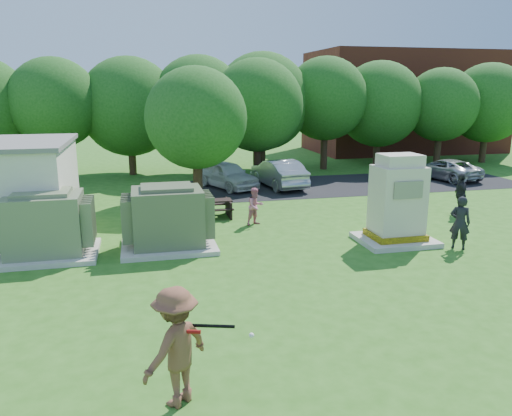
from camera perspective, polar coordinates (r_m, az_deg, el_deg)
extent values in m
plane|color=#2D6619|center=(12.85, 4.15, -9.72)|extent=(120.00, 120.00, 0.00)
cube|color=maroon|center=(43.94, 16.52, 11.54)|extent=(15.00, 8.00, 8.00)
cube|color=#232326|center=(27.40, 9.75, 2.64)|extent=(20.00, 6.00, 0.01)
cube|color=beige|center=(16.78, -22.67, -4.87)|extent=(3.00, 2.40, 0.15)
cube|color=#677453|center=(16.51, -22.97, -1.65)|extent=(2.20, 1.80, 1.80)
cube|color=#677453|center=(16.31, -23.27, 1.61)|extent=(1.60, 1.30, 0.12)
cube|color=#677453|center=(16.78, -27.25, -1.78)|extent=(0.32, 1.50, 1.35)
cube|color=#677453|center=(16.33, -18.59, -1.35)|extent=(0.32, 1.50, 1.35)
cube|color=beige|center=(16.54, -9.91, -4.26)|extent=(3.00, 2.40, 0.15)
cube|color=#545E42|center=(16.28, -10.05, -0.98)|extent=(2.20, 1.80, 1.80)
cube|color=#545E42|center=(16.07, -10.19, 2.33)|extent=(1.60, 1.30, 0.12)
cube|color=#545E42|center=(16.26, -14.52, -1.14)|extent=(0.32, 1.50, 1.35)
cube|color=#545E42|center=(16.38, -5.62, -0.66)|extent=(0.32, 1.50, 1.35)
cube|color=beige|center=(17.52, 15.57, -3.52)|extent=(2.45, 2.00, 0.17)
cube|color=yellow|center=(17.47, 15.61, -2.94)|extent=(1.73, 1.39, 0.20)
cube|color=beige|center=(17.18, 15.86, 0.94)|extent=(1.56, 1.22, 2.23)
cube|color=beige|center=(16.96, 16.14, 5.26)|extent=(1.28, 1.00, 0.39)
cube|color=gray|center=(16.54, 17.03, 1.98)|extent=(1.00, 0.04, 0.56)
cube|color=black|center=(20.05, -5.20, 0.83)|extent=(1.68, 0.65, 0.06)
cube|color=black|center=(20.60, -5.38, 0.38)|extent=(1.68, 0.23, 0.05)
cube|color=black|center=(19.62, -4.97, -0.28)|extent=(1.68, 0.23, 0.05)
cube|color=black|center=(20.04, -7.23, -0.24)|extent=(0.07, 1.26, 0.69)
cube|color=black|center=(20.24, -3.14, -0.01)|extent=(0.07, 1.26, 0.69)
imported|color=brown|center=(8.43, -9.12, -15.37)|extent=(1.48, 1.41, 2.02)
imported|color=black|center=(17.29, 22.28, -1.56)|extent=(0.76, 0.70, 1.74)
imported|color=#D06E87|center=(18.88, -0.07, 0.19)|extent=(0.86, 0.78, 1.44)
imported|color=black|center=(22.03, 22.30, 1.47)|extent=(0.66, 1.08, 1.72)
imported|color=silver|center=(26.08, -3.30, 3.82)|extent=(3.14, 4.41, 1.39)
imported|color=#A4A5A9|center=(26.31, 2.59, 4.00)|extent=(2.14, 4.63, 1.47)
imported|color=black|center=(28.88, 15.48, 4.18)|extent=(3.11, 4.75, 1.28)
imported|color=#B0B0B5|center=(30.54, 20.78, 4.17)|extent=(2.87, 4.57, 1.18)
cylinder|color=black|center=(8.30, -5.43, -13.27)|extent=(0.83, 0.30, 0.06)
cylinder|color=maroon|center=(8.15, -7.13, -13.86)|extent=(0.23, 0.13, 0.06)
sphere|color=white|center=(8.50, -0.52, -14.35)|extent=(0.09, 0.09, 0.09)
cylinder|color=#47301E|center=(30.60, -21.54, 5.66)|extent=(0.44, 0.44, 2.80)
sphere|color=#235B1C|center=(30.39, -22.02, 11.08)|extent=(5.00, 5.00, 5.00)
cylinder|color=#47301E|center=(31.11, -13.97, 5.85)|extent=(0.44, 0.44, 2.30)
sphere|color=#235B1C|center=(30.88, -14.28, 11.17)|extent=(5.80, 5.80, 5.80)
cylinder|color=#47301E|center=(30.40, -6.41, 6.38)|extent=(0.44, 0.44, 2.70)
sphere|color=#235B1C|center=(30.18, -6.56, 11.98)|extent=(5.40, 5.40, 5.40)
cylinder|color=#47301E|center=(31.72, 0.70, 6.57)|extent=(0.44, 0.44, 2.50)
sphere|color=#235B1C|center=(31.50, 0.72, 12.08)|extent=(6.00, 6.00, 6.00)
cylinder|color=#47301E|center=(32.51, 7.78, 6.97)|extent=(0.44, 0.44, 2.90)
sphere|color=#235B1C|center=(32.31, 7.95, 12.28)|extent=(5.20, 5.20, 5.20)
cylinder|color=#47301E|center=(34.70, 13.64, 6.70)|extent=(0.44, 0.44, 2.40)
sphere|color=#235B1C|center=(34.50, 13.91, 11.45)|extent=(5.60, 5.60, 5.60)
cylinder|color=#47301E|center=(35.91, 20.04, 6.65)|extent=(0.44, 0.44, 2.60)
sphere|color=#235B1C|center=(35.73, 20.40, 11.01)|extent=(4.80, 4.80, 4.80)
cylinder|color=#47301E|center=(38.71, 24.55, 6.61)|extent=(0.44, 0.44, 2.50)
sphere|color=#235B1C|center=(38.54, 24.97, 10.84)|extent=(5.40, 5.40, 5.40)
cylinder|color=#47301E|center=(23.23, -6.67, 3.82)|extent=(0.44, 0.44, 2.40)
sphere|color=#235B1C|center=(22.94, -6.85, 10.18)|extent=(4.60, 4.60, 4.60)
cylinder|color=#47301E|center=(28.78, 0.11, 5.96)|extent=(0.44, 0.44, 2.60)
sphere|color=#235B1C|center=(28.54, 0.11, 11.66)|extent=(5.20, 5.20, 5.20)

